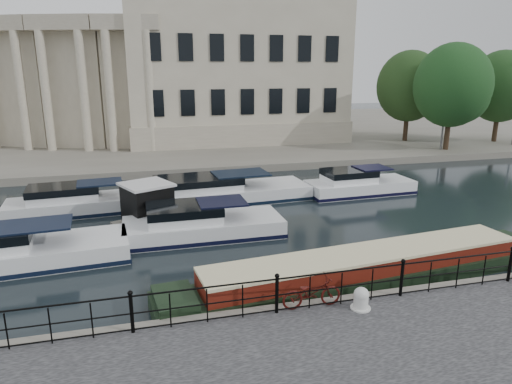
% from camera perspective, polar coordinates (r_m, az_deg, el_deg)
% --- Properties ---
extents(ground_plane, '(160.00, 160.00, 0.00)m').
position_cam_1_polar(ground_plane, '(15.74, 0.09, -12.60)').
color(ground_plane, black).
rests_on(ground_plane, ground).
extents(far_bank, '(120.00, 42.00, 0.55)m').
position_cam_1_polar(far_bank, '(53.06, -10.80, 7.23)').
color(far_bank, '#6B665B').
rests_on(far_bank, ground_plane).
extents(railing, '(24.14, 0.14, 1.22)m').
position_cam_1_polar(railing, '(13.27, 2.63, -12.37)').
color(railing, black).
rests_on(railing, near_quay).
extents(civic_building, '(53.55, 31.84, 16.85)m').
position_cam_1_polar(civic_building, '(48.24, -12.04, 14.47)').
color(civic_building, '#ADA38C').
rests_on(civic_building, far_bank).
extents(lamp_posts, '(8.24, 1.55, 8.07)m').
position_cam_1_polar(lamp_posts, '(45.25, 26.60, 10.37)').
color(lamp_posts, '#59595B').
rests_on(lamp_posts, far_bank).
extents(bicycle, '(1.80, 0.64, 0.94)m').
position_cam_1_polar(bicycle, '(13.71, 6.98, -12.36)').
color(bicycle, '#400E0B').
rests_on(bicycle, near_quay).
extents(mooring_bollard, '(0.59, 0.59, 0.67)m').
position_cam_1_polar(mooring_bollard, '(13.95, 13.00, -12.87)').
color(mooring_bollard, silver).
rests_on(mooring_bollard, near_quay).
extents(narrowboat, '(15.00, 3.46, 1.55)m').
position_cam_1_polar(narrowboat, '(16.74, 13.60, -9.90)').
color(narrowboat, black).
rests_on(narrowboat, ground_plane).
extents(harbour_hut, '(3.61, 3.37, 2.18)m').
position_cam_1_polar(harbour_hut, '(22.43, -13.39, -1.80)').
color(harbour_hut, '#6B665B').
rests_on(harbour_hut, ground_plane).
extents(cabin_cruisers, '(25.84, 10.34, 1.99)m').
position_cam_1_polar(cabin_cruisers, '(23.34, -9.74, -2.44)').
color(cabin_cruisers, white).
rests_on(cabin_cruisers, ground_plane).
extents(trees, '(14.12, 11.66, 8.97)m').
position_cam_1_polar(trees, '(46.10, 23.73, 11.76)').
color(trees, black).
rests_on(trees, far_bank).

